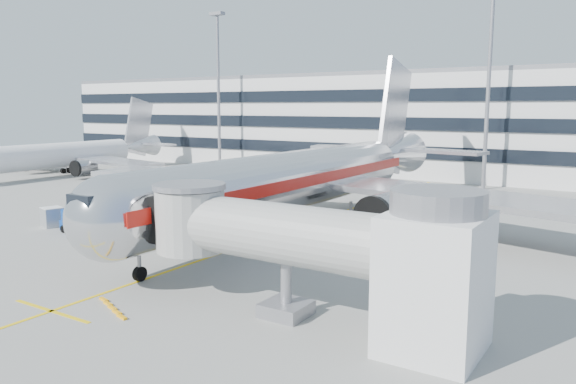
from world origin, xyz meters
The scene contains 15 objects.
ground centered at (0.00, 0.00, 0.00)m, with size 180.00×180.00×0.00m, color gray.
lead_in_line centered at (0.00, 10.00, 0.01)m, with size 0.25×70.00×0.01m, color yellow.
stop_bar centered at (0.00, -14.00, 0.01)m, with size 6.00×0.25×0.01m, color yellow.
main_jet centered at (0.00, 11.72, 4.23)m, with size 50.95×48.70×16.06m.
jet_bridge centered at (12.18, -8.00, 3.87)m, with size 17.80×4.50×7.00m.
terminal centered at (0.00, 57.95, 7.80)m, with size 150.00×24.25×15.60m.
light_mast_west centered at (-35.00, 42.00, 14.88)m, with size 2.40×1.20×25.45m.
light_mast_centre centered at (8.00, 42.00, 14.88)m, with size 2.40×1.20×25.45m.
second_jet centered at (-49.43, 22.80, 3.18)m, with size 38.21×36.52×12.04m.
belt_loader centered at (-7.30, 2.28, 0.63)m, with size 4.67×1.80×2.23m.
baggage_tug centered at (-14.70, -1.43, 0.86)m, with size 2.80×1.99×1.97m.
cargo_container_left centered at (-12.99, 0.02, 0.82)m, with size 1.67×1.67×1.64m.
cargo_container_right centered at (-18.26, -1.22, 0.85)m, with size 1.95×1.95×1.69m.
cargo_container_front centered at (-14.49, -0.41, 0.88)m, with size 1.88×1.88×1.74m.
ramp_worker centered at (-7.86, -3.19, 0.85)m, with size 0.62×0.41×1.70m, color #7DE918.
Camera 1 is at (25.11, -30.64, 10.41)m, focal length 35.00 mm.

